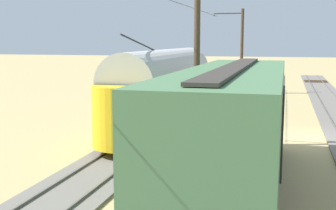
# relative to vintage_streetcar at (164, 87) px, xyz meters

# --- Properties ---
(ground_plane) EXTENTS (220.00, 220.00, 0.00)m
(ground_plane) POSITION_rel_vintage_streetcar_xyz_m (-7.39, 0.90, -2.25)
(ground_plane) COLOR tan
(track_third_siding) EXTENTS (2.80, 80.00, 0.18)m
(track_third_siding) POSITION_rel_vintage_streetcar_xyz_m (-4.92, 0.58, -2.20)
(track_third_siding) COLOR #666059
(track_third_siding) RESTS_ON ground
(track_outer_siding) EXTENTS (2.80, 80.00, 0.18)m
(track_outer_siding) POSITION_rel_vintage_streetcar_xyz_m (0.00, 0.58, -2.20)
(track_outer_siding) COLOR #666059
(track_outer_siding) RESTS_ON ground
(vintage_streetcar) EXTENTS (2.65, 15.51, 4.88)m
(vintage_streetcar) POSITION_rel_vintage_streetcar_xyz_m (0.00, 0.00, 0.00)
(vintage_streetcar) COLOR gold
(vintage_streetcar) RESTS_ON ground
(coach_adjacent) EXTENTS (2.96, 12.45, 3.85)m
(coach_adjacent) POSITION_rel_vintage_streetcar_xyz_m (-4.93, 9.82, -0.09)
(coach_adjacent) COLOR #477047
(coach_adjacent) RESTS_ON ground
(catenary_pole_foreground) EXTENTS (2.78, 0.28, 7.58)m
(catenary_pole_foreground) POSITION_rel_vintage_streetcar_xyz_m (-2.49, -16.80, 1.70)
(catenary_pole_foreground) COLOR #423323
(catenary_pole_foreground) RESTS_ON ground
(catenary_pole_mid_near) EXTENTS (2.78, 0.28, 7.58)m
(catenary_pole_mid_near) POSITION_rel_vintage_streetcar_xyz_m (-2.49, 3.80, 1.70)
(catenary_pole_mid_near) COLOR #423323
(catenary_pole_mid_near) RESTS_ON ground
(spare_tie_stack) EXTENTS (2.40, 2.40, 0.54)m
(spare_tie_stack) POSITION_rel_vintage_streetcar_xyz_m (2.53, -2.25, -1.98)
(spare_tie_stack) COLOR #47331E
(spare_tie_stack) RESTS_ON ground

